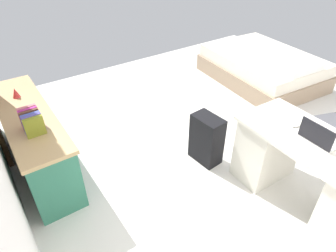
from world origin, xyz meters
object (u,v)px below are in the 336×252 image
object	(u,v)px
suitcase_black	(206,139)
computer_mouse	(296,125)
figurine_small	(15,93)
bed	(263,67)
laptop	(319,137)
credenza	(34,140)
desk	(307,173)

from	to	relation	value
suitcase_black	computer_mouse	xyz separation A→B (m)	(-0.75, -0.41, 0.48)
figurine_small	bed	bearing A→B (deg)	-95.13
laptop	credenza	bearing A→B (deg)	44.64
bed	suitcase_black	distance (m)	2.39
desk	computer_mouse	distance (m)	0.47
desk	bed	world-z (taller)	desk
credenza	figurine_small	xyz separation A→B (m)	(0.37, 0.00, 0.42)
credenza	laptop	xyz separation A→B (m)	(-2.01, -1.99, 0.44)
desk	bed	size ratio (longest dim) A/B	0.73
suitcase_black	figurine_small	world-z (taller)	figurine_small
desk	computer_mouse	size ratio (longest dim) A/B	14.64
desk	laptop	bearing A→B (deg)	-6.46
credenza	laptop	world-z (taller)	laptop
laptop	computer_mouse	size ratio (longest dim) A/B	3.18
suitcase_black	laptop	xyz separation A→B (m)	(-1.01, -0.36, 0.51)
desk	suitcase_black	xyz separation A→B (m)	(1.03, 0.35, -0.10)
credenza	figurine_small	distance (m)	0.56
computer_mouse	laptop	bearing A→B (deg)	170.98
figurine_small	desk	bearing A→B (deg)	-140.44
bed	figurine_small	size ratio (longest dim) A/B	18.28
bed	computer_mouse	bearing A→B (deg)	135.62
bed	laptop	world-z (taller)	laptop
credenza	bed	distance (m)	3.79
credenza	figurine_small	size ratio (longest dim) A/B	16.36
desk	suitcase_black	bearing A→B (deg)	18.97
credenza	computer_mouse	xyz separation A→B (m)	(-1.75, -2.04, 0.41)
figurine_small	laptop	bearing A→B (deg)	-140.18
computer_mouse	figurine_small	bearing A→B (deg)	46.01
laptop	computer_mouse	xyz separation A→B (m)	(0.26, -0.05, -0.03)
desk	laptop	size ratio (longest dim) A/B	4.60
suitcase_black	laptop	distance (m)	1.19
suitcase_black	laptop	world-z (taller)	laptop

